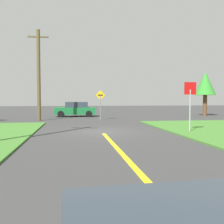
% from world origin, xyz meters
% --- Properties ---
extents(ground_plane, '(120.00, 120.00, 0.00)m').
position_xyz_m(ground_plane, '(0.00, 0.00, 0.00)').
color(ground_plane, '#3A3A3A').
extents(lane_stripe_center, '(0.20, 14.00, 0.01)m').
position_xyz_m(lane_stripe_center, '(0.00, -8.00, 0.01)').
color(lane_stripe_center, yellow).
rests_on(lane_stripe_center, ground).
extents(stop_sign, '(0.72, 0.07, 2.91)m').
position_xyz_m(stop_sign, '(5.02, -1.15, 2.03)').
color(stop_sign, '#9EA0A8').
rests_on(stop_sign, ground).
extents(car_approaching_junction, '(4.48, 2.21, 1.62)m').
position_xyz_m(car_approaching_junction, '(-1.37, 13.86, 0.81)').
color(car_approaching_junction, '#196B33').
rests_on(car_approaching_junction, ground).
extents(utility_pole_mid, '(1.80, 0.31, 8.06)m').
position_xyz_m(utility_pole_mid, '(-4.67, 8.70, 4.14)').
color(utility_pole_mid, brown).
rests_on(utility_pole_mid, ground).
extents(direction_sign, '(0.90, 0.19, 2.74)m').
position_xyz_m(direction_sign, '(0.82, 8.52, 1.71)').
color(direction_sign, slate).
rests_on(direction_sign, ground).
extents(oak_tree_left, '(2.40, 2.40, 5.05)m').
position_xyz_m(oak_tree_left, '(13.48, 13.12, 3.64)').
color(oak_tree_left, brown).
rests_on(oak_tree_left, ground).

